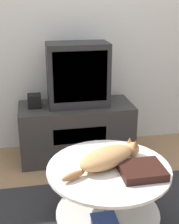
# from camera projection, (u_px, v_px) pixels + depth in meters

# --- Properties ---
(wall_back) EXTENTS (8.00, 0.05, 2.60)m
(wall_back) POSITION_uv_depth(u_px,v_px,m) (81.00, 10.00, 2.80)
(wall_back) COLOR silver
(wall_back) RESTS_ON ground_plane
(tv_stand) EXTENTS (1.01, 0.44, 0.51)m
(tv_stand) POSITION_uv_depth(u_px,v_px,m) (76.00, 131.00, 2.87)
(tv_stand) COLOR #33302D
(tv_stand) RESTS_ON ground_plane
(tv) EXTENTS (0.53, 0.29, 0.55)m
(tv) POSITION_uv_depth(u_px,v_px,m) (78.00, 75.00, 2.70)
(tv) COLOR #232326
(tv) RESTS_ON tv_stand
(speaker) EXTENTS (0.11, 0.11, 0.11)m
(speaker) POSITION_uv_depth(u_px,v_px,m) (34.00, 101.00, 2.71)
(speaker) COLOR black
(speaker) RESTS_ON tv_stand
(coffee_table) EXTENTS (0.74, 0.74, 0.45)m
(coffee_table) POSITION_uv_depth(u_px,v_px,m) (108.00, 189.00, 1.92)
(coffee_table) COLOR #B2B2B7
(coffee_table) RESTS_ON rug
(dvd_box) EXTENTS (0.25, 0.22, 0.05)m
(dvd_box) POSITION_uv_depth(u_px,v_px,m) (142.00, 170.00, 1.78)
(dvd_box) COLOR black
(dvd_box) RESTS_ON coffee_table
(cat) EXTENTS (0.53, 0.33, 0.12)m
(cat) POSITION_uv_depth(u_px,v_px,m) (108.00, 157.00, 1.86)
(cat) COLOR tan
(cat) RESTS_ON coffee_table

